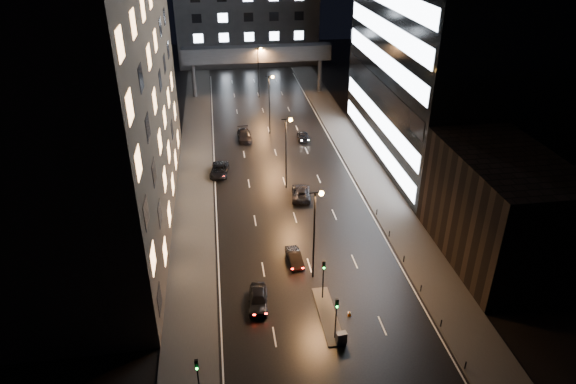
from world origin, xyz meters
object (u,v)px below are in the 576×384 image
(car_toward_a, at_px, (301,193))
(car_toward_b, at_px, (303,136))
(car_away_c, at_px, (219,170))
(car_away_d, at_px, (244,135))
(car_away_b, at_px, (295,257))
(utility_cabinet, at_px, (341,338))
(car_away_a, at_px, (258,299))

(car_toward_a, relative_size, car_toward_b, 1.18)
(car_away_c, height_order, car_toward_a, car_away_c)
(car_away_d, distance_m, car_toward_b, 9.77)
(car_away_b, xyz_separation_m, car_toward_b, (6.68, 33.85, 0.00))
(car_toward_a, bearing_deg, utility_cabinet, 95.95)
(car_away_d, bearing_deg, car_toward_a, -76.29)
(car_away_b, xyz_separation_m, utility_cabinet, (2.20, -12.49, 0.09))
(car_away_a, distance_m, car_toward_a, 21.94)
(utility_cabinet, bearing_deg, car_away_c, 97.79)
(car_away_d, bearing_deg, utility_cabinet, -86.17)
(car_toward_a, bearing_deg, car_away_c, -30.55)
(car_away_b, distance_m, car_away_c, 23.79)
(car_away_a, bearing_deg, car_away_b, 59.68)
(car_toward_b, bearing_deg, utility_cabinet, 88.76)
(car_away_d, relative_size, car_toward_b, 1.20)
(car_away_a, distance_m, car_away_c, 29.10)
(car_away_c, relative_size, utility_cabinet, 4.55)
(car_away_b, distance_m, car_away_d, 35.35)
(car_away_c, xyz_separation_m, utility_cabinet, (9.70, -35.07, -0.00))
(car_away_d, relative_size, utility_cabinet, 4.61)
(car_away_d, height_order, car_toward_a, car_away_d)
(car_away_b, distance_m, utility_cabinet, 12.69)
(car_away_c, bearing_deg, car_away_b, -63.76)
(utility_cabinet, bearing_deg, car_toward_a, 80.46)
(car_toward_a, bearing_deg, car_away_d, -66.09)
(car_away_d, height_order, car_toward_b, car_away_d)
(car_away_a, distance_m, car_away_b, 7.83)
(car_away_b, height_order, car_away_c, car_away_c)
(car_away_a, height_order, utility_cabinet, car_away_a)
(car_away_a, distance_m, utility_cabinet, 9.11)
(car_toward_a, bearing_deg, car_away_a, 77.51)
(car_away_c, bearing_deg, car_toward_b, 46.37)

